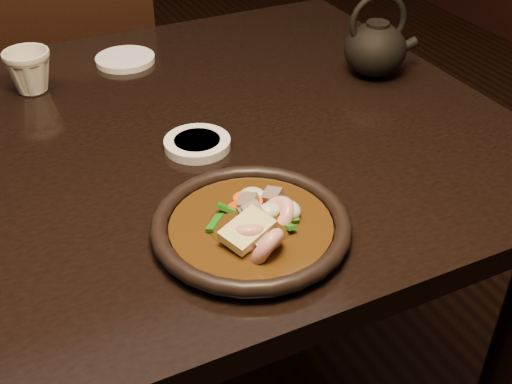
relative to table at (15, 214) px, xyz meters
name	(u,v)px	position (x,y,z in m)	size (l,w,h in m)	color
table	(15,214)	(0.00, 0.00, 0.00)	(1.60, 0.90, 0.75)	black
chair	(78,102)	(0.23, 0.70, -0.19)	(0.47, 0.47, 0.89)	black
plate	(251,226)	(0.26, -0.29, 0.09)	(0.25, 0.25, 0.03)	black
stirfry	(255,224)	(0.27, -0.29, 0.10)	(0.12, 0.15, 0.06)	#38200A
soy_dish	(197,144)	(0.28, -0.06, 0.08)	(0.10, 0.10, 0.01)	white
saucer_right	(125,59)	(0.27, 0.30, 0.08)	(0.11, 0.11, 0.01)	white
tea_cup	(29,70)	(0.09, 0.25, 0.12)	(0.08, 0.08, 0.08)	beige
teapot	(376,46)	(0.67, 0.04, 0.13)	(0.14, 0.11, 0.15)	black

